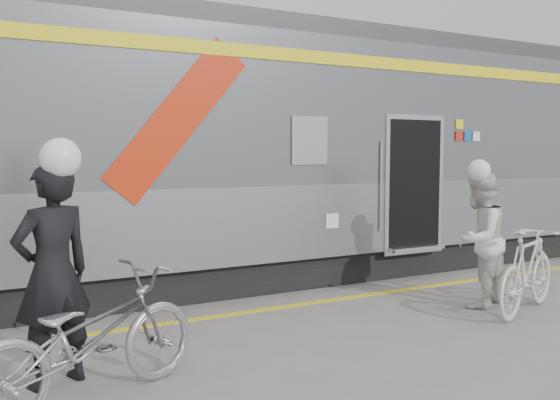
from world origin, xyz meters
TOP-DOWN VIEW (x-y plane):
  - ground at (0.00, 0.00)m, footprint 90.00×90.00m
  - train at (0.89, 4.19)m, footprint 24.00×3.17m
  - safety_strip at (0.00, 2.15)m, footprint 24.00×0.12m
  - man at (-2.72, 0.79)m, footprint 0.86×0.71m
  - bicycle_left at (-2.52, 0.24)m, footprint 2.23×1.45m
  - woman at (2.70, 0.96)m, footprint 1.07×0.95m
  - bicycle_right at (3.00, 0.41)m, footprint 1.90×1.13m
  - helmet_man at (-2.72, 0.79)m, footprint 0.35×0.35m
  - helmet_woman at (2.70, 0.96)m, footprint 0.29×0.29m

SIDE VIEW (x-z plane):
  - ground at x=0.00m, z-range 0.00..0.00m
  - safety_strip at x=0.00m, z-range 0.00..0.01m
  - bicycle_right at x=3.00m, z-range 0.00..1.10m
  - bicycle_left at x=-2.52m, z-range 0.00..1.11m
  - woman at x=2.70m, z-range 0.00..1.82m
  - man at x=-2.72m, z-range 0.00..2.01m
  - helmet_woman at x=2.70m, z-range 1.82..2.11m
  - train at x=0.89m, z-range 0.00..4.10m
  - helmet_man at x=-2.72m, z-range 2.01..2.36m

